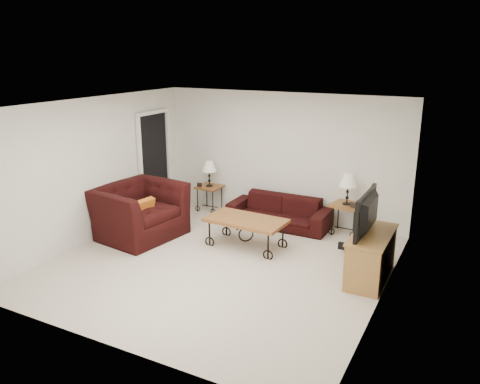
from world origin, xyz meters
name	(u,v)px	position (x,y,z in m)	size (l,w,h in m)	color
ground	(220,263)	(0.00, 0.00, 0.00)	(5.00, 5.00, 0.00)	beige
wall_back	(282,157)	(0.00, 2.50, 1.25)	(5.00, 0.02, 2.50)	silver
wall_front	(103,245)	(0.00, -2.50, 1.25)	(5.00, 0.02, 2.50)	silver
wall_left	(95,170)	(-2.50, 0.00, 1.25)	(0.02, 5.00, 2.50)	silver
wall_right	(387,212)	(2.50, 0.00, 1.25)	(0.02, 5.00, 2.50)	silver
ceiling	(218,105)	(0.00, 0.00, 2.50)	(5.00, 5.00, 0.00)	white
doorway	(154,164)	(-2.47, 1.65, 1.02)	(0.08, 0.94, 2.04)	black
sofa	(279,211)	(0.16, 2.02, 0.29)	(1.95, 0.76, 0.57)	black
side_table_left	(210,198)	(-1.50, 2.20, 0.27)	(0.49, 0.49, 0.53)	brown
side_table_right	(346,219)	(1.41, 2.20, 0.28)	(0.52, 0.52, 0.57)	brown
lamp_left	(209,174)	(-1.50, 2.20, 0.80)	(0.30, 0.30, 0.53)	black
lamp_right	(348,189)	(1.41, 2.20, 0.85)	(0.32, 0.32, 0.57)	black
photo_frame_left	(199,185)	(-1.65, 2.05, 0.58)	(0.11, 0.01, 0.09)	black
photo_frame_right	(353,205)	(1.56, 2.05, 0.61)	(0.11, 0.02, 0.09)	black
coffee_table	(246,233)	(0.06, 0.80, 0.25)	(1.35, 0.73, 0.50)	brown
armchair	(139,211)	(-1.88, 0.35, 0.47)	(1.45, 1.27, 0.95)	black
throw_pillow	(143,211)	(-1.72, 0.30, 0.52)	(0.43, 0.11, 0.43)	#C16018
tv_stand	(371,256)	(2.23, 0.56, 0.36)	(0.49, 1.18, 0.71)	#A6823D
television	(373,213)	(2.21, 0.56, 1.02)	(1.06, 0.14, 0.61)	black
backpack	(346,242)	(1.66, 1.32, 0.19)	(0.29, 0.22, 0.38)	black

